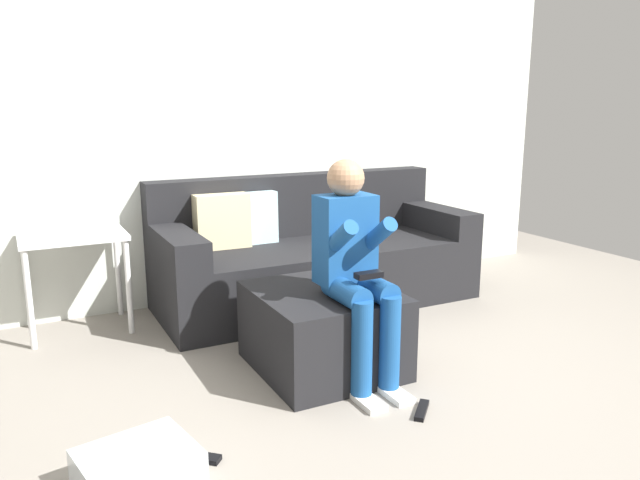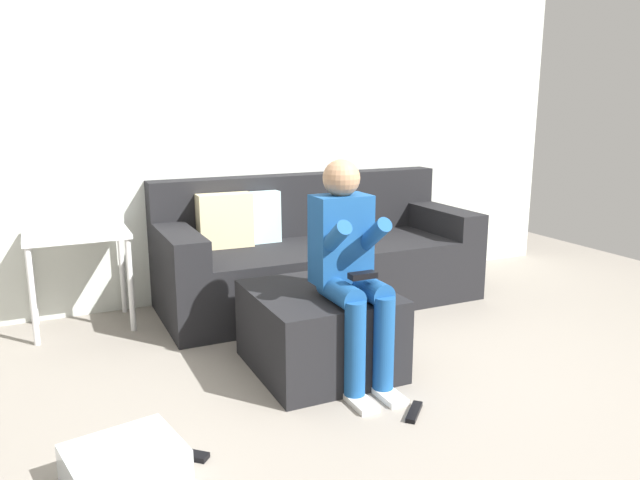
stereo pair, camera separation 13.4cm
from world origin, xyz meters
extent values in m
plane|color=gray|center=(0.00, 0.00, 0.00)|extent=(7.00, 7.00, 0.00)
cube|color=silver|center=(0.00, 2.25, 1.36)|extent=(5.39, 0.10, 2.72)
cube|color=black|center=(0.29, 1.74, 0.22)|extent=(2.28, 0.90, 0.45)
cube|color=black|center=(0.29, 2.10, 0.68)|extent=(2.28, 0.19, 0.46)
cube|color=black|center=(-0.74, 1.74, 0.54)|extent=(0.22, 0.90, 0.19)
cube|color=black|center=(1.32, 1.74, 0.54)|extent=(0.22, 0.90, 0.19)
cube|color=beige|center=(-0.37, 1.92, 0.64)|extent=(0.38, 0.18, 0.38)
cube|color=silver|center=(-0.14, 1.95, 0.63)|extent=(0.37, 0.12, 0.37)
cube|color=black|center=(-0.20, 0.72, 0.22)|extent=(0.71, 0.78, 0.45)
cube|color=#194C8C|center=(-0.12, 0.63, 0.74)|extent=(0.30, 0.19, 0.47)
sphere|color=tan|center=(-0.12, 0.63, 1.06)|extent=(0.19, 0.19, 0.19)
cylinder|color=#194C8C|center=(-0.21, 0.47, 0.51)|extent=(0.12, 0.32, 0.12)
cylinder|color=#194C8C|center=(-0.21, 0.31, 0.27)|extent=(0.11, 0.11, 0.48)
cube|color=white|center=(-0.21, 0.25, 0.01)|extent=(0.10, 0.22, 0.03)
cylinder|color=#194C8C|center=(-0.23, 0.51, 0.77)|extent=(0.08, 0.31, 0.25)
cylinder|color=#194C8C|center=(-0.04, 0.47, 0.51)|extent=(0.12, 0.32, 0.12)
cylinder|color=#194C8C|center=(-0.04, 0.31, 0.27)|extent=(0.11, 0.11, 0.48)
cube|color=white|center=(-0.04, 0.25, 0.01)|extent=(0.10, 0.22, 0.03)
cylinder|color=#194C8C|center=(-0.02, 0.50, 0.76)|extent=(0.08, 0.33, 0.26)
cube|color=black|center=(-0.12, 0.39, 0.61)|extent=(0.14, 0.06, 0.03)
cube|color=silver|center=(-1.33, 0.08, 0.08)|extent=(0.47, 0.42, 0.16)
cube|color=white|center=(-1.33, 1.94, 0.62)|extent=(0.63, 0.45, 0.03)
cylinder|color=white|center=(-1.62, 1.75, 0.30)|extent=(0.04, 0.04, 0.61)
cylinder|color=white|center=(-1.05, 1.75, 0.30)|extent=(0.04, 0.04, 0.61)
cylinder|color=white|center=(-1.62, 2.14, 0.30)|extent=(0.04, 0.04, 0.61)
cylinder|color=white|center=(-1.05, 2.14, 0.30)|extent=(0.04, 0.04, 0.61)
cube|color=black|center=(-0.02, 0.06, 0.01)|extent=(0.17, 0.17, 0.02)
cube|color=black|center=(-1.07, 0.15, 0.01)|extent=(0.16, 0.15, 0.02)
cube|color=black|center=(-1.16, 0.27, 0.01)|extent=(0.15, 0.11, 0.02)
camera|label=1|loc=(-1.66, -2.07, 1.43)|focal=34.26mm
camera|label=2|loc=(-1.54, -2.13, 1.43)|focal=34.26mm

